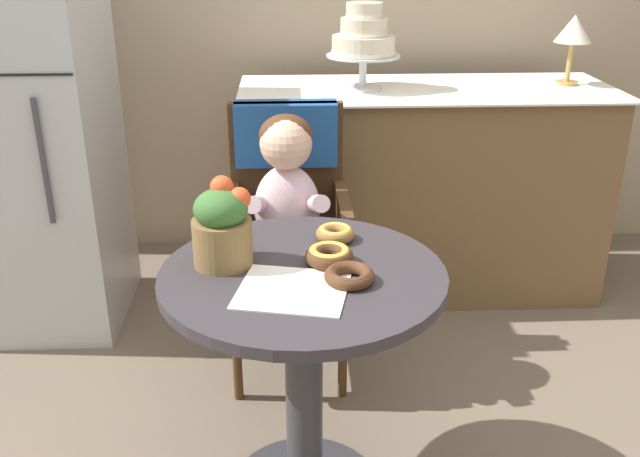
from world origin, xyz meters
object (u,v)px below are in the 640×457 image
at_px(cafe_table, 304,344).
at_px(flower_vase, 222,224).
at_px(donut_side, 349,275).
at_px(table_lamp, 574,32).
at_px(wicker_chair, 287,197).
at_px(refrigerator, 19,116).
at_px(seated_child, 287,203).
at_px(tiered_cake_stand, 364,39).
at_px(donut_front, 335,233).
at_px(donut_mid, 329,255).

distance_m(cafe_table, flower_vase, 0.38).
height_order(donut_side, table_lamp, table_lamp).
height_order(wicker_chair, donut_side, wicker_chair).
bearing_deg(donut_side, wicker_chair, 100.46).
bearing_deg(cafe_table, refrigerator, 133.67).
bearing_deg(flower_vase, donut_side, -20.36).
distance_m(seated_child, tiered_cake_stand, 0.89).
relative_size(donut_front, flower_vase, 0.47).
height_order(seated_child, flower_vase, seated_child).
xyz_separation_m(donut_mid, flower_vase, (-0.27, 0.01, 0.08)).
bearing_deg(flower_vase, refrigerator, 129.07).
height_order(seated_child, refrigerator, refrigerator).
bearing_deg(donut_front, table_lamp, 47.57).
relative_size(wicker_chair, donut_front, 8.98).
bearing_deg(tiered_cake_stand, wicker_chair, -119.50).
bearing_deg(tiered_cake_stand, seated_child, -113.89).
xyz_separation_m(flower_vase, refrigerator, (-0.85, 1.05, 0.02)).
xyz_separation_m(seated_child, donut_front, (0.13, -0.40, 0.06)).
bearing_deg(refrigerator, seated_child, -27.02).
xyz_separation_m(cafe_table, donut_mid, (0.07, 0.04, 0.24)).
xyz_separation_m(donut_mid, refrigerator, (-1.12, 1.06, 0.11)).
xyz_separation_m(seated_child, tiered_cake_stand, (0.32, 0.72, 0.42)).
distance_m(donut_mid, flower_vase, 0.28).
bearing_deg(seated_child, refrigerator, 152.98).
distance_m(table_lamp, refrigerator, 2.23).
relative_size(cafe_table, donut_front, 6.78).
distance_m(donut_front, donut_side, 0.25).
height_order(seated_child, table_lamp, table_lamp).
bearing_deg(table_lamp, flower_vase, -136.26).
height_order(wicker_chair, flower_vase, wicker_chair).
bearing_deg(table_lamp, seated_child, -147.47).
relative_size(cafe_table, flower_vase, 3.17).
relative_size(wicker_chair, refrigerator, 0.56).
bearing_deg(wicker_chair, seated_child, -94.89).
distance_m(donut_front, table_lamp, 1.61).
bearing_deg(donut_side, donut_mid, 112.53).
bearing_deg(donut_mid, seated_child, 100.99).
relative_size(cafe_table, table_lamp, 2.53).
bearing_deg(table_lamp, tiered_cake_stand, -177.36).
distance_m(tiered_cake_stand, refrigerator, 1.37).
bearing_deg(seated_child, flower_vase, -106.81).
distance_m(wicker_chair, refrigerator, 1.09).
bearing_deg(donut_front, donut_side, -86.01).
bearing_deg(donut_mid, tiered_cake_stand, 80.49).
distance_m(flower_vase, refrigerator, 1.35).
xyz_separation_m(cafe_table, donut_side, (0.11, -0.06, 0.23)).
bearing_deg(donut_side, tiered_cake_stand, 82.93).
bearing_deg(wicker_chair, donut_side, -84.43).
bearing_deg(flower_vase, cafe_table, -14.44).
bearing_deg(cafe_table, donut_side, -29.90).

